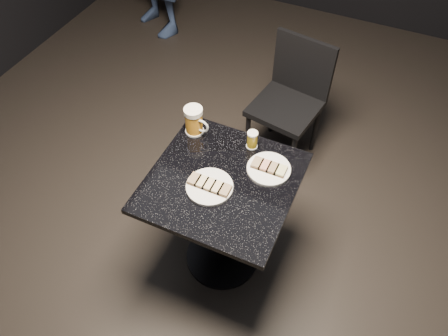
{
  "coord_description": "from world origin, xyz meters",
  "views": [
    {
      "loc": [
        0.55,
        -1.19,
        2.39
      ],
      "look_at": [
        0.0,
        0.02,
        0.82
      ],
      "focal_mm": 35.0,
      "sensor_mm": 36.0,
      "label": 1
    }
  ],
  "objects_px": {
    "plate_large": "(210,187)",
    "beer_tumbler": "(252,140)",
    "plate_small": "(269,169)",
    "chair": "(291,96)",
    "beer_mug": "(194,121)",
    "table": "(222,209)"
  },
  "relations": [
    {
      "from": "plate_small",
      "to": "chair",
      "type": "bearing_deg",
      "value": 99.59
    },
    {
      "from": "plate_large",
      "to": "plate_small",
      "type": "relative_size",
      "value": 1.04
    },
    {
      "from": "plate_large",
      "to": "beer_mug",
      "type": "relative_size",
      "value": 1.43
    },
    {
      "from": "beer_mug",
      "to": "chair",
      "type": "relative_size",
      "value": 0.18
    },
    {
      "from": "plate_large",
      "to": "plate_small",
      "type": "bearing_deg",
      "value": 45.46
    },
    {
      "from": "plate_large",
      "to": "beer_tumbler",
      "type": "relative_size",
      "value": 2.3
    },
    {
      "from": "beer_tumbler",
      "to": "chair",
      "type": "relative_size",
      "value": 0.11
    },
    {
      "from": "plate_large",
      "to": "beer_mug",
      "type": "height_order",
      "value": "beer_mug"
    },
    {
      "from": "table",
      "to": "chair",
      "type": "xyz_separation_m",
      "value": [
        0.03,
        1.02,
        -0.01
      ]
    },
    {
      "from": "plate_small",
      "to": "table",
      "type": "height_order",
      "value": "plate_small"
    },
    {
      "from": "beer_mug",
      "to": "chair",
      "type": "xyz_separation_m",
      "value": [
        0.3,
        0.78,
        -0.33
      ]
    },
    {
      "from": "beer_tumbler",
      "to": "plate_large",
      "type": "bearing_deg",
      "value": -103.67
    },
    {
      "from": "table",
      "to": "beer_mug",
      "type": "distance_m",
      "value": 0.48
    },
    {
      "from": "table",
      "to": "beer_tumbler",
      "type": "height_order",
      "value": "beer_tumbler"
    },
    {
      "from": "beer_tumbler",
      "to": "chair",
      "type": "xyz_separation_m",
      "value": [
        -0.01,
        0.75,
        -0.3
      ]
    },
    {
      "from": "plate_large",
      "to": "chair",
      "type": "relative_size",
      "value": 0.26
    },
    {
      "from": "plate_small",
      "to": "beer_mug",
      "type": "bearing_deg",
      "value": 169.16
    },
    {
      "from": "beer_mug",
      "to": "chair",
      "type": "bearing_deg",
      "value": 68.6
    },
    {
      "from": "plate_large",
      "to": "beer_mug",
      "type": "bearing_deg",
      "value": 127.35
    },
    {
      "from": "plate_small",
      "to": "table",
      "type": "relative_size",
      "value": 0.29
    },
    {
      "from": "plate_large",
      "to": "beer_mug",
      "type": "xyz_separation_m",
      "value": [
        -0.23,
        0.31,
        0.07
      ]
    },
    {
      "from": "plate_small",
      "to": "chair",
      "type": "xyz_separation_m",
      "value": [
        -0.15,
        0.86,
        -0.26
      ]
    }
  ]
}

